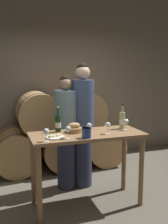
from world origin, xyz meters
TOP-DOWN VIEW (x-y plane):
  - ground_plane at (0.00, 0.00)m, footprint 10.00×10.00m
  - stone_wall_back at (0.00, 2.05)m, footprint 10.00×0.12m
  - barrel_stack at (0.00, 1.48)m, footprint 2.28×0.90m
  - tasting_table at (0.00, 0.00)m, footprint 1.42×0.60m
  - person_left at (-0.12, 0.58)m, footprint 0.32×0.32m
  - person_right at (0.14, 0.58)m, footprint 0.33×0.33m
  - wine_bottle_red at (-0.32, 0.19)m, footprint 0.08×0.08m
  - wine_bottle_white at (0.53, 0.09)m, footprint 0.08×0.08m
  - blue_crock at (-0.08, -0.22)m, footprint 0.12×0.12m
  - bread_basket at (-0.14, 0.10)m, footprint 0.21×0.21m
  - cheese_plate at (-0.43, -0.09)m, footprint 0.23×0.23m
  - wine_glass_far_left at (-0.55, -0.22)m, footprint 0.07×0.07m
  - wine_glass_left at (-0.29, -0.18)m, footprint 0.07×0.07m
  - wine_glass_center at (-0.01, -0.09)m, footprint 0.07×0.07m
  - wine_glass_right at (0.23, -0.11)m, footprint 0.07×0.07m
  - wine_glass_far_right at (0.54, -0.00)m, footprint 0.07×0.07m

SIDE VIEW (x-z plane):
  - ground_plane at x=0.00m, z-range 0.00..0.00m
  - barrel_stack at x=0.00m, z-range -0.07..1.30m
  - tasting_table at x=0.00m, z-range 0.31..1.27m
  - person_left at x=-0.12m, z-range 0.02..1.68m
  - person_right at x=0.14m, z-range 0.03..1.87m
  - cheese_plate at x=-0.43m, z-range 0.95..0.98m
  - bread_basket at x=-0.14m, z-range 0.94..1.06m
  - blue_crock at x=-0.08m, z-range 0.96..1.08m
  - wine_glass_far_left at x=-0.55m, z-range 0.99..1.14m
  - wine_glass_left at x=-0.29m, z-range 0.99..1.14m
  - wine_glass_center at x=-0.01m, z-range 0.99..1.14m
  - wine_glass_right at x=0.23m, z-range 0.99..1.14m
  - wine_glass_far_right at x=0.54m, z-range 0.99..1.14m
  - wine_bottle_red at x=-0.32m, z-range 0.90..1.23m
  - wine_bottle_white at x=0.53m, z-range 0.90..1.24m
  - stone_wall_back at x=0.00m, z-range 0.00..3.20m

